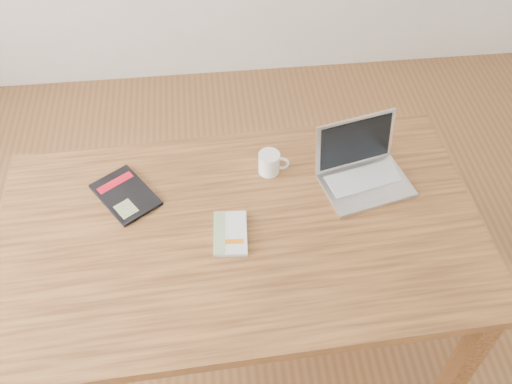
{
  "coord_description": "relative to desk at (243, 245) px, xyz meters",
  "views": [
    {
      "loc": [
        -0.04,
        -0.9,
        2.18
      ],
      "look_at": [
        0.09,
        0.25,
        0.85
      ],
      "focal_mm": 40.0,
      "sensor_mm": 36.0,
      "label": 1
    }
  ],
  "objects": [
    {
      "name": "room",
      "position": [
        -0.11,
        -0.19,
        0.69
      ],
      "size": [
        4.04,
        4.04,
        2.7
      ],
      "color": "brown",
      "rests_on": "ground"
    },
    {
      "name": "desk",
      "position": [
        0.0,
        0.0,
        0.0
      ],
      "size": [
        1.56,
        0.93,
        0.75
      ],
      "rotation": [
        0.0,
        0.0,
        0.04
      ],
      "color": "brown",
      "rests_on": "ground"
    },
    {
      "name": "white_guidebook",
      "position": [
        -0.04,
        -0.02,
        0.1
      ],
      "size": [
        0.12,
        0.18,
        0.02
      ],
      "rotation": [
        0.0,
        0.0,
        -0.07
      ],
      "color": "beige",
      "rests_on": "desk"
    },
    {
      "name": "black_guidebook",
      "position": [
        -0.37,
        0.18,
        0.1
      ],
      "size": [
        0.25,
        0.27,
        0.01
      ],
      "rotation": [
        0.0,
        0.0,
        0.59
      ],
      "color": "black",
      "rests_on": "desk"
    },
    {
      "name": "laptop",
      "position": [
        0.42,
        0.17,
        0.13
      ],
      "size": [
        0.33,
        0.29,
        0.2
      ],
      "rotation": [
        0.0,
        0.0,
        0.23
      ],
      "color": "silver",
      "rests_on": "desk"
    },
    {
      "name": "coffee_mug",
      "position": [
        0.12,
        0.24,
        0.13
      ],
      "size": [
        0.11,
        0.07,
        0.08
      ],
      "rotation": [
        0.0,
        0.0,
        -0.17
      ],
      "color": "white",
      "rests_on": "desk"
    }
  ]
}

